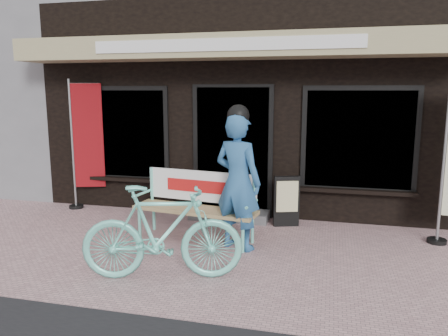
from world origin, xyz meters
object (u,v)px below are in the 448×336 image
(bench, at_px, (198,200))
(person, at_px, (238,179))
(bicycle, at_px, (162,233))
(nobori_red, at_px, (86,143))
(menu_stand, at_px, (287,201))

(bench, xyz_separation_m, person, (0.64, -0.24, 0.38))
(bicycle, bearing_deg, nobori_red, 28.96)
(person, xyz_separation_m, bicycle, (-0.61, -1.16, -0.41))
(person, bearing_deg, nobori_red, 176.19)
(bench, distance_m, person, 0.78)
(nobori_red, relative_size, menu_stand, 2.89)
(bench, bearing_deg, person, -12.56)
(person, bearing_deg, menu_stand, 84.22)
(nobori_red, distance_m, menu_stand, 3.67)
(nobori_red, bearing_deg, person, -41.98)
(bicycle, bearing_deg, menu_stand, -42.04)
(bicycle, height_order, nobori_red, nobori_red)
(menu_stand, bearing_deg, person, -134.23)
(bench, bearing_deg, nobori_red, 163.64)
(bicycle, height_order, menu_stand, bicycle)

